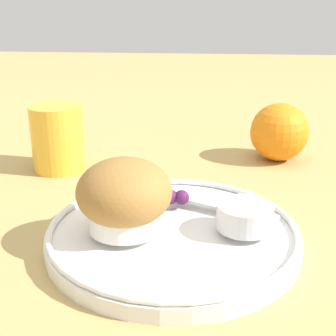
{
  "coord_description": "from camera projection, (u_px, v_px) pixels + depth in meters",
  "views": [
    {
      "loc": [
        0.02,
        -0.39,
        0.22
      ],
      "look_at": [
        -0.01,
        0.06,
        0.06
      ],
      "focal_mm": 50.0,
      "sensor_mm": 36.0,
      "label": 1
    }
  ],
  "objects": [
    {
      "name": "muffin",
      "position": [
        124.0,
        197.0,
        0.42
      ],
      "size": [
        0.09,
        0.09,
        0.07
      ],
      "color": "silver",
      "rests_on": "plate"
    },
    {
      "name": "orange_fruit",
      "position": [
        279.0,
        132.0,
        0.65
      ],
      "size": [
        0.08,
        0.08,
        0.08
      ],
      "color": "orange",
      "rests_on": "ground_plane"
    },
    {
      "name": "plate",
      "position": [
        173.0,
        233.0,
        0.44
      ],
      "size": [
        0.23,
        0.23,
        0.02
      ],
      "color": "white",
      "rests_on": "ground_plane"
    },
    {
      "name": "cream_ramekin",
      "position": [
        245.0,
        217.0,
        0.42
      ],
      "size": [
        0.05,
        0.05,
        0.02
      ],
      "color": "silver",
      "rests_on": "plate"
    },
    {
      "name": "berry_pair",
      "position": [
        178.0,
        197.0,
        0.47
      ],
      "size": [
        0.03,
        0.02,
        0.02
      ],
      "color": "#4C194C",
      "rests_on": "plate"
    },
    {
      "name": "butter_knife",
      "position": [
        189.0,
        199.0,
        0.48
      ],
      "size": [
        0.18,
        0.1,
        0.0
      ],
      "rotation": [
        0.0,
        0.0,
        -0.45
      ],
      "color": "silver",
      "rests_on": "plate"
    },
    {
      "name": "ground_plane",
      "position": [
        178.0,
        244.0,
        0.44
      ],
      "size": [
        3.0,
        3.0,
        0.0
      ],
      "primitive_type": "plane",
      "color": "tan"
    },
    {
      "name": "juice_glass",
      "position": [
        58.0,
        138.0,
        0.61
      ],
      "size": [
        0.07,
        0.07,
        0.09
      ],
      "color": "gold",
      "rests_on": "ground_plane"
    }
  ]
}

